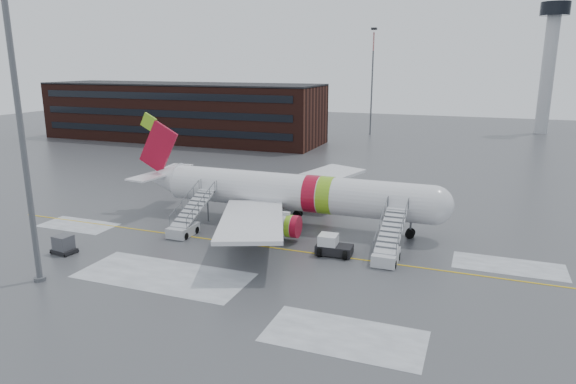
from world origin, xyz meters
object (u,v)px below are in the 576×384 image
at_px(airstair_fwd, 388,248).
at_px(light_mast_near, 16,90).
at_px(airliner, 286,192).
at_px(uld_container, 64,245).
at_px(airstair_aft, 187,223).
at_px(pushback_tug, 332,246).

xyz_separation_m(airstair_fwd, light_mast_near, (-24.71, -14.11, 13.66)).
height_order(airliner, uld_container, airliner).
relative_size(airliner, uld_container, 16.17).
height_order(airstair_aft, light_mast_near, light_mast_near).
bearing_deg(airstair_aft, light_mast_near, -108.25).
distance_m(airliner, uld_container, 21.93).
relative_size(airstair_fwd, uld_container, 3.55).
height_order(pushback_tug, light_mast_near, light_mast_near).
bearing_deg(light_mast_near, airliner, 58.22).
distance_m(pushback_tug, light_mast_near, 27.80).
bearing_deg(uld_container, light_mast_near, -63.25).
bearing_deg(uld_container, airstair_fwd, 17.71).
distance_m(airliner, light_mast_near, 26.79).
bearing_deg(airliner, light_mast_near, -121.78).
height_order(airstair_fwd, pushback_tug, airstair_fwd).
relative_size(airstair_fwd, light_mast_near, 0.27).
bearing_deg(uld_container, pushback_tug, 19.97).
bearing_deg(airstair_fwd, airliner, 151.26).
distance_m(airstair_fwd, pushback_tug, 4.88).
distance_m(airstair_fwd, light_mast_near, 31.57).
bearing_deg(uld_container, airliner, 44.62).
xyz_separation_m(airliner, light_mast_near, (-12.79, -20.65, 11.31)).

